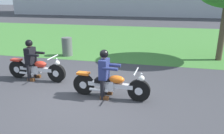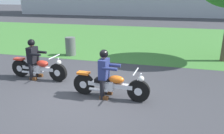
{
  "view_description": "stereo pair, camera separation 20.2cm",
  "coord_description": "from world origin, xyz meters",
  "px_view_note": "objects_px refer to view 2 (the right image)",
  "views": [
    {
      "loc": [
        2.06,
        -5.3,
        2.77
      ],
      "look_at": [
        0.75,
        0.47,
        0.85
      ],
      "focal_mm": 35.24,
      "sensor_mm": 36.0,
      "label": 1
    },
    {
      "loc": [
        2.26,
        -5.25,
        2.77
      ],
      "look_at": [
        0.75,
        0.47,
        0.85
      ],
      "focal_mm": 35.24,
      "sensor_mm": 36.0,
      "label": 2
    }
  ],
  "objects_px": {
    "motorcycle_lead": "(110,85)",
    "motorcycle_follow": "(39,68)",
    "rider_follow": "(33,56)",
    "trash_can": "(71,46)",
    "rider_lead": "(105,70)"
  },
  "relations": [
    {
      "from": "motorcycle_lead",
      "to": "trash_can",
      "type": "xyz_separation_m",
      "value": [
        -3.1,
        4.05,
        0.06
      ]
    },
    {
      "from": "rider_follow",
      "to": "trash_can",
      "type": "height_order",
      "value": "rider_follow"
    },
    {
      "from": "rider_follow",
      "to": "rider_lead",
      "type": "bearing_deg",
      "value": -12.99
    },
    {
      "from": "motorcycle_lead",
      "to": "rider_lead",
      "type": "relative_size",
      "value": 1.62
    },
    {
      "from": "rider_lead",
      "to": "rider_follow",
      "type": "xyz_separation_m",
      "value": [
        -2.8,
        0.8,
        0.0
      ]
    },
    {
      "from": "motorcycle_follow",
      "to": "trash_can",
      "type": "relative_size",
      "value": 2.44
    },
    {
      "from": "motorcycle_follow",
      "to": "rider_follow",
      "type": "xyz_separation_m",
      "value": [
        -0.17,
        0.01,
        0.43
      ]
    },
    {
      "from": "rider_lead",
      "to": "trash_can",
      "type": "relative_size",
      "value": 1.57
    },
    {
      "from": "motorcycle_lead",
      "to": "trash_can",
      "type": "relative_size",
      "value": 2.54
    },
    {
      "from": "motorcycle_follow",
      "to": "rider_follow",
      "type": "bearing_deg",
      "value": 179.15
    },
    {
      "from": "motorcycle_lead",
      "to": "rider_follow",
      "type": "height_order",
      "value": "rider_follow"
    },
    {
      "from": "motorcycle_lead",
      "to": "trash_can",
      "type": "distance_m",
      "value": 5.1
    },
    {
      "from": "rider_follow",
      "to": "trash_can",
      "type": "relative_size",
      "value": 1.58
    },
    {
      "from": "motorcycle_lead",
      "to": "motorcycle_follow",
      "type": "distance_m",
      "value": 2.91
    },
    {
      "from": "rider_lead",
      "to": "motorcycle_follow",
      "type": "bearing_deg",
      "value": 166.27
    }
  ]
}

